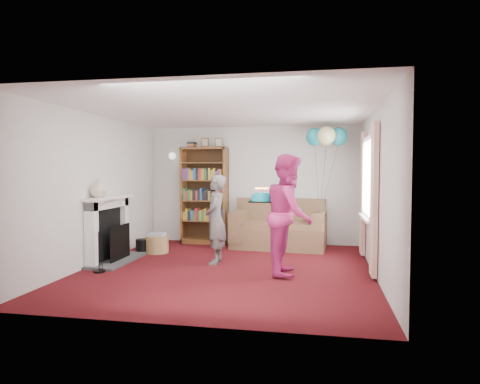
% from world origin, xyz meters
% --- Properties ---
extents(ground, '(5.00, 5.00, 0.00)m').
position_xyz_m(ground, '(0.00, 0.00, 0.00)').
color(ground, '#38080A').
rests_on(ground, ground).
extents(wall_back, '(4.50, 0.02, 2.50)m').
position_xyz_m(wall_back, '(0.00, 2.51, 1.25)').
color(wall_back, silver).
rests_on(wall_back, ground).
extents(wall_left, '(0.02, 5.00, 2.50)m').
position_xyz_m(wall_left, '(-2.26, 0.00, 1.25)').
color(wall_left, silver).
rests_on(wall_left, ground).
extents(wall_right, '(0.02, 5.00, 2.50)m').
position_xyz_m(wall_right, '(2.26, 0.00, 1.25)').
color(wall_right, silver).
rests_on(wall_right, ground).
extents(ceiling, '(4.50, 5.00, 0.01)m').
position_xyz_m(ceiling, '(0.00, 0.00, 2.50)').
color(ceiling, white).
rests_on(ceiling, wall_back).
extents(fireplace, '(0.55, 1.80, 1.12)m').
position_xyz_m(fireplace, '(-2.09, 0.19, 0.51)').
color(fireplace, '#3F3F42').
rests_on(fireplace, ground).
extents(window_bay, '(0.14, 2.02, 2.20)m').
position_xyz_m(window_bay, '(2.21, 0.60, 1.20)').
color(window_bay, white).
rests_on(window_bay, ground).
extents(wall_sconce, '(0.16, 0.23, 0.16)m').
position_xyz_m(wall_sconce, '(-1.75, 2.36, 1.88)').
color(wall_sconce, gold).
rests_on(wall_sconce, ground).
extents(bookcase, '(0.97, 0.42, 2.26)m').
position_xyz_m(bookcase, '(-1.00, 2.30, 1.00)').
color(bookcase, '#472B14').
rests_on(bookcase, ground).
extents(sofa, '(1.85, 0.98, 0.98)m').
position_xyz_m(sofa, '(0.63, 2.08, 0.36)').
color(sofa, brown).
rests_on(sofa, ground).
extents(wicker_basket, '(0.43, 0.43, 0.38)m').
position_xyz_m(wicker_basket, '(-1.60, 1.05, 0.17)').
color(wicker_basket, '#A2784B').
rests_on(wicker_basket, ground).
extents(person_striped, '(0.40, 0.57, 1.49)m').
position_xyz_m(person_striped, '(-0.28, 0.37, 0.75)').
color(person_striped, black).
rests_on(person_striped, ground).
extents(person_magenta, '(0.71, 0.90, 1.82)m').
position_xyz_m(person_magenta, '(0.98, -0.12, 0.91)').
color(person_magenta, '#BB2568').
rests_on(person_magenta, ground).
extents(birthday_cake, '(0.37, 0.37, 0.22)m').
position_xyz_m(birthday_cake, '(0.54, -0.01, 1.14)').
color(birthday_cake, black).
rests_on(birthday_cake, ground).
extents(balloons, '(0.79, 0.79, 1.71)m').
position_xyz_m(balloons, '(1.55, 1.90, 2.22)').
color(balloons, '#3F3F3F').
rests_on(balloons, ground).
extents(mantel_vase, '(0.35, 0.35, 0.30)m').
position_xyz_m(mantel_vase, '(-2.12, -0.15, 1.28)').
color(mantel_vase, beige).
rests_on(mantel_vase, fireplace).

